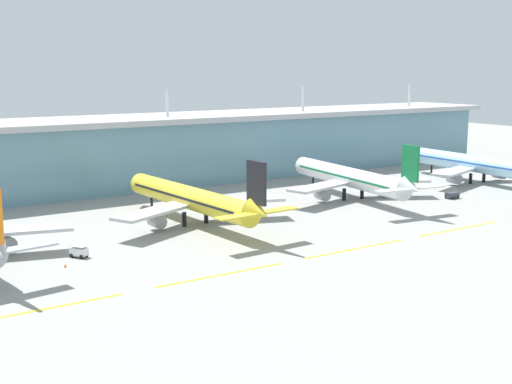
# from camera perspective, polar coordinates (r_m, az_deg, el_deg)

# --- Properties ---
(ground_plane) EXTENTS (600.00, 600.00, 0.00)m
(ground_plane) POSITION_cam_1_polar(r_m,az_deg,el_deg) (151.43, 9.40, -4.63)
(ground_plane) COLOR gray
(terminal_building) EXTENTS (288.00, 34.00, 31.87)m
(terminal_building) POSITION_cam_1_polar(r_m,az_deg,el_deg) (233.02, -7.95, 3.55)
(terminal_building) COLOR #6693A8
(terminal_building) RESTS_ON ground
(airliner_near_middle) EXTENTS (48.74, 63.72, 18.90)m
(airliner_near_middle) POSITION_cam_1_polar(r_m,az_deg,el_deg) (171.62, -5.37, -0.56)
(airliner_near_middle) COLOR yellow
(airliner_near_middle) RESTS_ON ground
(airliner_far_middle) EXTENTS (48.41, 63.74, 18.90)m
(airliner_far_middle) POSITION_cam_1_polar(r_m,az_deg,el_deg) (205.63, 7.92, 1.20)
(airliner_far_middle) COLOR silver
(airliner_far_middle) RESTS_ON ground
(airliner_farthest) EXTENTS (48.67, 60.88, 18.90)m
(airliner_farthest) POSITION_cam_1_polar(r_m,az_deg,el_deg) (244.67, 17.81, 2.25)
(airliner_farthest) COLOR #9ED1EA
(airliner_farthest) RESTS_ON ground
(taxiway_stripe_west) EXTENTS (28.00, 0.70, 0.04)m
(taxiway_stripe_west) POSITION_cam_1_polar(r_m,az_deg,el_deg) (117.74, -17.46, -9.36)
(taxiway_stripe_west) COLOR yellow
(taxiway_stripe_west) RESTS_ON ground
(taxiway_stripe_mid_west) EXTENTS (28.00, 0.70, 0.04)m
(taxiway_stripe_mid_west) POSITION_cam_1_polar(r_m,az_deg,el_deg) (130.55, -2.92, -6.93)
(taxiway_stripe_mid_west) COLOR yellow
(taxiway_stripe_mid_west) RESTS_ON ground
(taxiway_stripe_centre) EXTENTS (28.00, 0.70, 0.04)m
(taxiway_stripe_centre) POSITION_cam_1_polar(r_m,az_deg,el_deg) (150.12, 8.32, -4.72)
(taxiway_stripe_centre) COLOR yellow
(taxiway_stripe_centre) RESTS_ON ground
(taxiway_stripe_mid_east) EXTENTS (28.00, 0.70, 0.04)m
(taxiway_stripe_mid_east) POSITION_cam_1_polar(r_m,az_deg,el_deg) (174.19, 16.67, -2.95)
(taxiway_stripe_mid_east) COLOR yellow
(taxiway_stripe_mid_east) RESTS_ON ground
(baggage_cart) EXTENTS (3.52, 4.00, 2.48)m
(baggage_cart) POSITION_cam_1_polar(r_m,az_deg,el_deg) (146.44, -14.58, -4.83)
(baggage_cart) COLOR silver
(baggage_cart) RESTS_ON ground
(pushback_tug) EXTENTS (4.66, 2.97, 1.85)m
(pushback_tug) POSITION_cam_1_polar(r_m,az_deg,el_deg) (213.48, 16.07, -0.23)
(pushback_tug) COLOR #333842
(pushback_tug) RESTS_ON ground
(safety_cone_left_wingtip) EXTENTS (0.56, 0.56, 0.70)m
(safety_cone_left_wingtip) POSITION_cam_1_polar(r_m,az_deg,el_deg) (140.26, -15.66, -5.94)
(safety_cone_left_wingtip) COLOR orange
(safety_cone_left_wingtip) RESTS_ON ground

